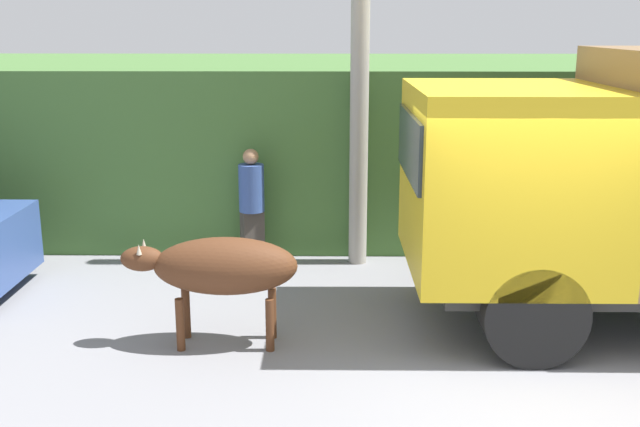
# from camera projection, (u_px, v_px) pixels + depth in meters

# --- Properties ---
(ground_plane) EXTENTS (60.00, 60.00, 0.00)m
(ground_plane) POSITION_uv_depth(u_px,v_px,m) (536.00, 376.00, 7.30)
(ground_plane) COLOR gray
(hillside_embankment) EXTENTS (32.00, 6.57, 2.69)m
(hillside_embankment) POSITION_uv_depth(u_px,v_px,m) (438.00, 134.00, 13.90)
(hillside_embankment) COLOR #426B33
(hillside_embankment) RESTS_ON ground_plane
(brown_cow) EXTENTS (1.85, 0.61, 1.18)m
(brown_cow) POSITION_uv_depth(u_px,v_px,m) (221.00, 267.00, 7.82)
(brown_cow) COLOR #512D19
(brown_cow) RESTS_ON ground_plane
(pedestrian_on_hill) EXTENTS (0.48, 0.48, 1.66)m
(pedestrian_on_hill) POSITION_uv_depth(u_px,v_px,m) (252.00, 202.00, 10.54)
(pedestrian_on_hill) COLOR #38332D
(pedestrian_on_hill) RESTS_ON ground_plane
(utility_pole) EXTENTS (0.90, 0.26, 6.49)m
(utility_pole) POSITION_uv_depth(u_px,v_px,m) (360.00, 23.00, 9.98)
(utility_pole) COLOR #9E998E
(utility_pole) RESTS_ON ground_plane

